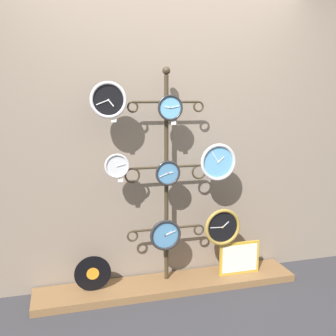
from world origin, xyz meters
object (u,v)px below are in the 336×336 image
Objects in this scene: clock_middle_left at (117,166)px; clock_middle_right at (218,162)px; clock_top_center at (170,108)px; clock_middle_center at (168,173)px; picture_frame at (239,258)px; vinyl_record at (93,274)px; clock_bottom_center at (165,235)px; clock_top_left at (108,100)px; clock_bottom_right at (222,227)px; display_stand at (166,219)px.

clock_middle_right is at bearing -0.24° from clock_middle_left.
clock_middle_left is at bearing -178.72° from clock_top_center.
clock_middle_center is 0.56× the size of picture_frame.
clock_middle_center reaches higher than picture_frame.
clock_top_center is 1.45m from picture_frame.
clock_middle_right is (0.41, -0.01, -0.44)m from clock_top_center.
clock_middle_center reaches higher than vinyl_record.
clock_middle_center is 0.43m from clock_middle_right.
clock_middle_left is 0.73× the size of clock_bottom_center.
clock_top_left is 1.41m from clock_bottom_right.
vinyl_record is (-1.04, 0.03, -0.86)m from clock_middle_right.
clock_middle_left is 1.37m from picture_frame.
clock_bottom_center is (0.44, 0.00, -1.09)m from clock_top_left.
clock_bottom_right reaches higher than clock_bottom_center.
clock_middle_center is 0.66× the size of clock_middle_right.
clock_top_center is at bearing 1.28° from clock_middle_left.
clock_bottom_right is at bearing -4.13° from clock_middle_center.
clock_middle_center is (-0.01, -0.07, 0.41)m from display_stand.
clock_bottom_right is 0.36m from picture_frame.
clock_middle_right is at bearing -1.72° from clock_middle_center.
clock_middle_right reaches higher than vinyl_record.
display_stand reaches higher than clock_middle_right.
clock_bottom_right reaches higher than picture_frame.
display_stand is at bearing 172.77° from picture_frame.
clock_bottom_center is (-0.45, 0.00, -0.58)m from clock_middle_right.
clock_middle_left reaches higher than clock_bottom_right.
clock_middle_left reaches higher than clock_middle_center.
clock_middle_right reaches higher than clock_bottom_right.
clock_bottom_center is 0.65m from vinyl_record.
clock_middle_right is 1.06× the size of vinyl_record.
clock_bottom_center is at bearing -3.13° from vinyl_record.
clock_bottom_center is (0.38, -0.00, -0.59)m from clock_middle_left.
clock_top_center is at bearing -81.67° from display_stand.
clock_top_left reaches higher than clock_middle_right.
display_stand is at bearing 4.81° from vinyl_record.
clock_top_left reaches higher than clock_middle_left.
vinyl_record is 0.79× the size of picture_frame.
display_stand is 6.26× the size of vinyl_record.
clock_middle_center is 0.79× the size of clock_bottom_center.
picture_frame is at bearing 0.24° from clock_top_left.
clock_middle_right is 0.89m from picture_frame.
clock_top_left is 1.05× the size of clock_bottom_center.
clock_top_center is at bearing 179.23° from picture_frame.
clock_top_left reaches higher than clock_top_center.
clock_middle_right reaches higher than clock_middle_center.
clock_bottom_center is at bearing -153.49° from clock_middle_center.
clock_middle_center is 0.64× the size of clock_bottom_right.
clock_top_left is 0.50m from clock_middle_left.
display_stand is at bearing 98.33° from clock_top_center.
display_stand reaches higher than clock_middle_left.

